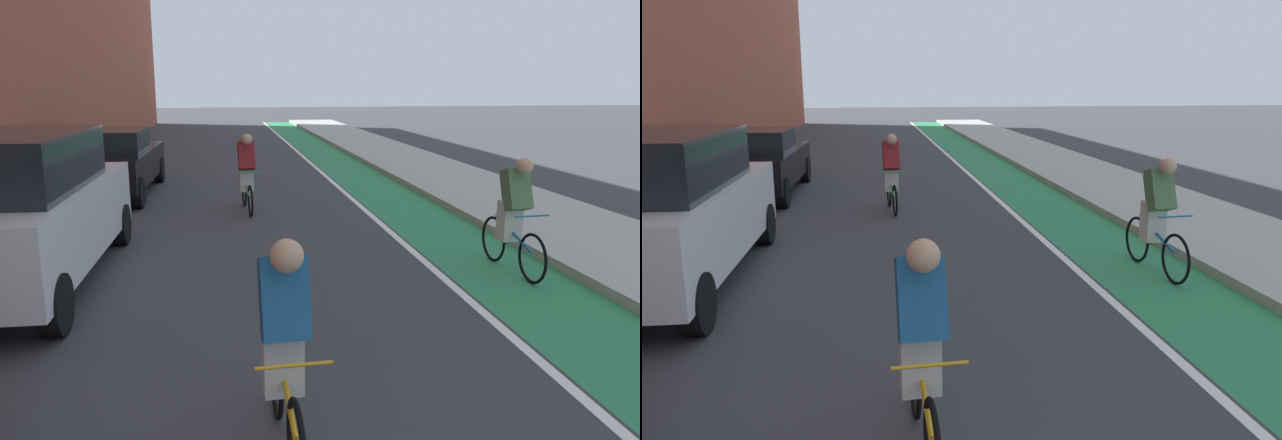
{
  "view_description": "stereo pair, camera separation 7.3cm",
  "coord_description": "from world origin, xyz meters",
  "views": [
    {
      "loc": [
        -0.52,
        2.03,
        2.58
      ],
      "look_at": [
        0.63,
        8.99,
        0.98
      ],
      "focal_mm": 34.26,
      "sensor_mm": 36.0,
      "label": 1
    },
    {
      "loc": [
        -0.44,
        2.02,
        2.58
      ],
      "look_at": [
        0.63,
        8.99,
        0.98
      ],
      "focal_mm": 34.26,
      "sensor_mm": 36.0,
      "label": 2
    }
  ],
  "objects": [
    {
      "name": "sidewalk_right",
      "position": [
        5.52,
        20.35,
        0.07
      ],
      "size": [
        2.83,
        44.7,
        0.14
      ],
      "primitive_type": "cube",
      "color": "#A8A59E",
      "rests_on": "ground"
    },
    {
      "name": "cyclist_lead",
      "position": [
        -0.13,
        5.9,
        0.81
      ],
      "size": [
        0.48,
        1.73,
        1.62
      ],
      "color": "black",
      "rests_on": "ground"
    },
    {
      "name": "parked_sedan_black",
      "position": [
        -3.06,
        16.71,
        0.79
      ],
      "size": [
        2.14,
        4.63,
        1.53
      ],
      "color": "black",
      "rests_on": "ground"
    },
    {
      "name": "bike_lane_paint",
      "position": [
        3.31,
        20.35,
        0.0
      ],
      "size": [
        1.6,
        44.7,
        0.0
      ],
      "primitive_type": "cube",
      "color": "#2D8451",
      "rests_on": "ground"
    },
    {
      "name": "lane_divider_stripe",
      "position": [
        2.41,
        20.35,
        0.0
      ],
      "size": [
        0.12,
        44.7,
        0.0
      ],
      "primitive_type": "cube",
      "color": "white",
      "rests_on": "ground"
    },
    {
      "name": "cyclist_mid",
      "position": [
        3.43,
        9.67,
        0.85
      ],
      "size": [
        0.48,
        1.72,
        1.61
      ],
      "color": "black",
      "rests_on": "ground"
    },
    {
      "name": "cyclist_trailing",
      "position": [
        0.0,
        14.35,
        0.8
      ],
      "size": [
        0.48,
        1.67,
        1.59
      ],
      "color": "black",
      "rests_on": "ground"
    },
    {
      "name": "ground_plane",
      "position": [
        0.0,
        18.35,
        0.0
      ],
      "size": [
        98.33,
        98.33,
        0.0
      ],
      "primitive_type": "plane",
      "color": "#38383D"
    },
    {
      "name": "parked_suv_white",
      "position": [
        -3.06,
        10.15,
        1.02
      ],
      "size": [
        2.08,
        4.84,
        1.98
      ],
      "color": "silver",
      "rests_on": "ground"
    }
  ]
}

